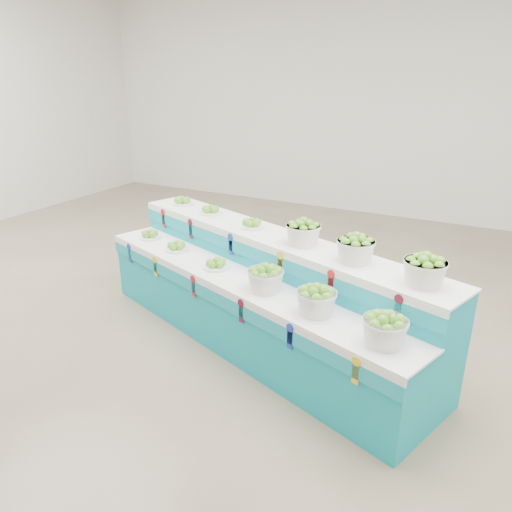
% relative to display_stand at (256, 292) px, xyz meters
% --- Properties ---
extents(ground, '(10.00, 10.00, 0.00)m').
position_rel_display_stand_xyz_m(ground, '(-0.83, -0.07, -0.51)').
color(ground, brown).
rests_on(ground, ground).
extents(back_wall, '(10.00, 0.00, 10.00)m').
position_rel_display_stand_xyz_m(back_wall, '(-0.83, 4.93, 1.49)').
color(back_wall, silver).
rests_on(back_wall, ground).
extents(display_stand, '(3.80, 2.11, 1.02)m').
position_rel_display_stand_xyz_m(display_stand, '(0.00, 0.00, 0.00)').
color(display_stand, '#1297A9').
rests_on(display_stand, ground).
extents(plate_lower_left, '(0.30, 0.30, 0.10)m').
position_rel_display_stand_xyz_m(plate_lower_left, '(-1.47, 0.27, 0.26)').
color(plate_lower_left, white).
rests_on(plate_lower_left, display_stand).
extents(plate_lower_mid, '(0.30, 0.30, 0.10)m').
position_rel_display_stand_xyz_m(plate_lower_mid, '(-0.98, 0.10, 0.26)').
color(plate_lower_mid, white).
rests_on(plate_lower_mid, display_stand).
extents(plate_lower_right, '(0.30, 0.30, 0.10)m').
position_rel_display_stand_xyz_m(plate_lower_right, '(-0.36, -0.11, 0.26)').
color(plate_lower_right, white).
rests_on(plate_lower_right, display_stand).
extents(basket_lower_left, '(0.39, 0.39, 0.23)m').
position_rel_display_stand_xyz_m(basket_lower_left, '(0.26, -0.33, 0.32)').
color(basket_lower_left, silver).
rests_on(basket_lower_left, display_stand).
extents(basket_lower_mid, '(0.39, 0.39, 0.23)m').
position_rel_display_stand_xyz_m(basket_lower_mid, '(0.79, -0.52, 0.32)').
color(basket_lower_mid, silver).
rests_on(basket_lower_mid, display_stand).
extents(basket_lower_right, '(0.39, 0.39, 0.23)m').
position_rel_display_stand_xyz_m(basket_lower_right, '(1.35, -0.71, 0.32)').
color(basket_lower_right, silver).
rests_on(basket_lower_right, display_stand).
extents(plate_upper_left, '(0.30, 0.30, 0.10)m').
position_rel_display_stand_xyz_m(plate_upper_left, '(-1.32, 0.70, 0.56)').
color(plate_upper_left, white).
rests_on(plate_upper_left, display_stand).
extents(plate_upper_mid, '(0.30, 0.30, 0.10)m').
position_rel_display_stand_xyz_m(plate_upper_mid, '(-0.83, 0.53, 0.56)').
color(plate_upper_mid, white).
rests_on(plate_upper_mid, display_stand).
extents(plate_upper_right, '(0.30, 0.30, 0.10)m').
position_rel_display_stand_xyz_m(plate_upper_right, '(-0.21, 0.32, 0.56)').
color(plate_upper_right, white).
rests_on(plate_upper_right, display_stand).
extents(basket_upper_left, '(0.39, 0.39, 0.23)m').
position_rel_display_stand_xyz_m(basket_upper_left, '(0.42, 0.10, 0.62)').
color(basket_upper_left, silver).
rests_on(basket_upper_left, display_stand).
extents(basket_upper_mid, '(0.39, 0.39, 0.23)m').
position_rel_display_stand_xyz_m(basket_upper_mid, '(0.94, -0.09, 0.62)').
color(basket_upper_mid, silver).
rests_on(basket_upper_mid, display_stand).
extents(basket_upper_right, '(0.39, 0.39, 0.23)m').
position_rel_display_stand_xyz_m(basket_upper_right, '(1.50, -0.28, 0.62)').
color(basket_upper_right, silver).
rests_on(basket_upper_right, display_stand).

